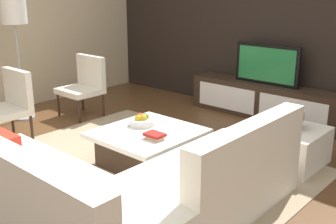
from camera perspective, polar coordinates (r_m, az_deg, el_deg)
name	(u,v)px	position (r m, az deg, el deg)	size (l,w,h in m)	color
ground_plane	(148,170)	(4.34, -2.77, -8.01)	(14.00, 14.00, 0.00)	brown
feature_wall_back	(281,18)	(6.16, 15.37, 12.43)	(6.40, 0.12, 2.80)	black
side_wall_left	(2,17)	(6.69, -22.07, 12.13)	(0.12, 5.20, 2.80)	#C6B28E
area_rug	(141,167)	(4.40, -3.71, -7.58)	(3.29, 2.64, 0.01)	tan
media_console	(264,101)	(6.09, 13.22, 1.51)	(2.28, 0.43, 0.50)	#332319
television	(267,64)	(5.97, 13.57, 6.43)	(0.97, 0.06, 0.57)	black
sectional_couch	(117,190)	(3.36, -7.12, -10.69)	(2.29, 2.35, 0.82)	silver
coffee_table	(148,147)	(4.39, -2.82, -4.85)	(0.96, 1.02, 0.38)	#332319
accent_chair_near	(10,102)	(5.36, -21.08, 1.36)	(0.55, 0.51, 0.87)	#332319
floor_lamp	(14,18)	(6.05, -20.58, 12.07)	(0.35, 0.35, 1.67)	#A5A5AA
ottoman	(288,146)	(4.60, 16.33, -4.49)	(0.70, 0.70, 0.40)	silver
fruit_bowl	(142,121)	(4.49, -3.63, -1.20)	(0.28, 0.28, 0.13)	silver
accent_chair_far	(85,82)	(6.13, -11.47, 4.05)	(0.58, 0.51, 0.87)	#332319
decorative_ball	(291,115)	(4.49, 16.69, -0.46)	(0.28, 0.28, 0.28)	#997247
book_stack	(155,136)	(4.09, -1.87, -3.33)	(0.20, 0.14, 0.06)	#CCB78C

